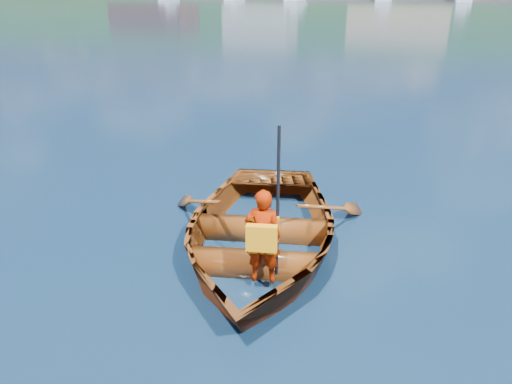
# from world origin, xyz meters

# --- Properties ---
(ground) EXTENTS (600.00, 600.00, 0.00)m
(ground) POSITION_xyz_m (0.00, 0.00, 0.00)
(ground) COLOR #182548
(ground) RESTS_ON ground
(rowboat) EXTENTS (3.68, 4.62, 0.86)m
(rowboat) POSITION_xyz_m (0.24, 0.10, 0.28)
(rowboat) COLOR maroon
(rowboat) RESTS_ON ground
(child_paddler) EXTENTS (0.45, 0.39, 1.78)m
(child_paddler) POSITION_xyz_m (0.56, -0.76, 0.67)
(child_paddler) COLOR #9E1D00
(child_paddler) RESTS_ON ground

